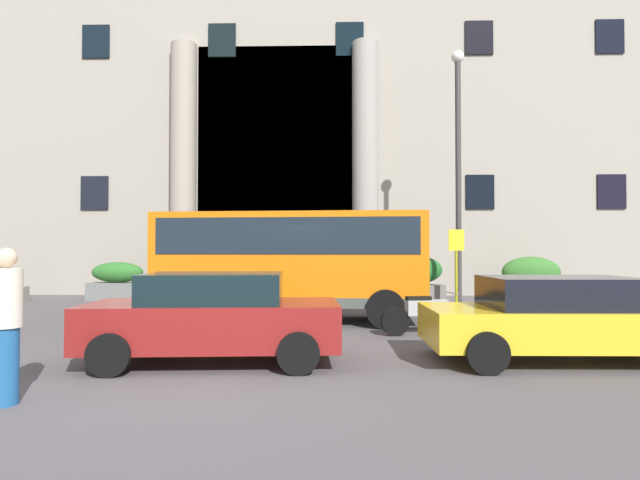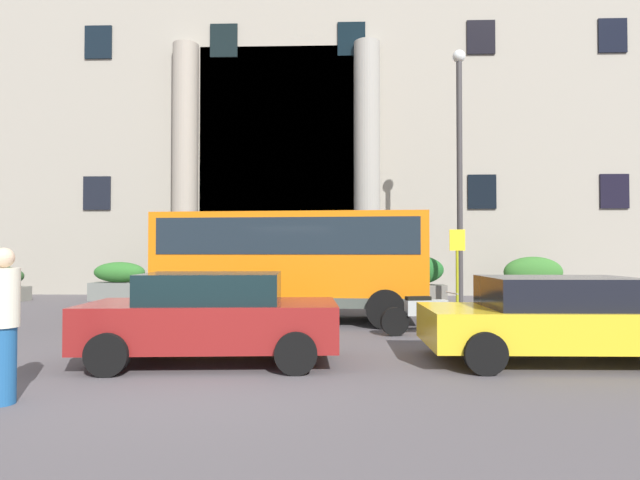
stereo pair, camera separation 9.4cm
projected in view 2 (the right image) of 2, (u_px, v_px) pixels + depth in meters
The scene contains 14 objects.
ground_plane at pixel (203, 376), 7.57m from camera, with size 80.00×64.00×0.12m, color #514D50.
office_building_facade at pixel (296, 97), 25.22m from camera, with size 32.36×9.76×18.78m.
orange_minibus at pixel (293, 257), 13.07m from camera, with size 6.78×2.88×2.72m.
bus_stop_sign at pixel (457, 261), 14.60m from camera, with size 0.44×0.08×2.39m.
hedge_planter_far_east at pixel (275, 284), 17.87m from camera, with size 1.93×0.97×1.32m.
hedge_planter_east at pixel (119, 282), 18.64m from camera, with size 1.95×0.88×1.37m.
hedge_planter_entrance_right at pixel (533, 280), 18.16m from camera, with size 2.16×0.96×1.57m.
hedge_planter_west at pixel (415, 280), 17.62m from camera, with size 2.07×0.79×1.63m.
parked_coupe_end at pixel (559, 318), 8.24m from camera, with size 4.31×2.02×1.36m.
parked_sedan_second at pixel (213, 316), 8.19m from camera, with size 4.05×2.12×1.43m.
motorcycle_far_end at pixel (229, 314), 10.86m from camera, with size 1.91×0.55×0.89m.
motorcycle_near_kerb at pixel (424, 313), 10.85m from camera, with size 1.97×0.65×0.89m.
pedestrian_child_trailing at pixel (3, 324), 5.98m from camera, with size 0.36×0.36×1.82m.
lamppost_plaza_centre at pixel (460, 158), 16.18m from camera, with size 0.40×0.40×8.15m.
Camera 2 is at (1.97, -7.55, 1.79)m, focal length 28.80 mm.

